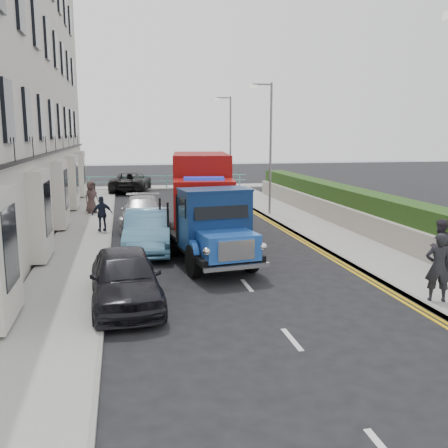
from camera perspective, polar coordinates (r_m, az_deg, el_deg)
ground at (r=12.95m, az=4.81°, el=-9.59°), size 120.00×120.00×0.00m
pavement_west at (r=21.19m, az=-15.98°, el=-1.92°), size 2.40×38.00×0.12m
pavement_east at (r=22.88m, az=11.23°, el=-0.83°), size 2.60×38.00×0.12m
promenade at (r=41.05m, az=-6.67°, el=4.17°), size 30.00×2.50×0.12m
sea_plane at (r=71.89m, az=-8.85°, el=6.67°), size 120.00×120.00×0.00m
garden_east at (r=23.54m, az=15.60°, el=1.37°), size 1.45×28.00×1.75m
seafront_railing at (r=40.21m, az=-6.58°, el=4.79°), size 13.00×0.08×1.11m
lamp_mid at (r=26.80m, az=5.10°, el=9.40°), size 1.23×0.18×7.00m
lamp_far at (r=36.49m, az=0.55°, el=9.67°), size 1.23×0.18×7.00m
bedford_lorry at (r=16.44m, az=-1.25°, el=-0.92°), size 2.89×5.74×2.61m
red_lorry at (r=21.38m, az=-2.59°, el=3.54°), size 3.09×6.99×3.54m
parked_car_front at (r=13.19m, az=-11.24°, el=-6.00°), size 1.96×4.43×1.48m
parked_car_mid at (r=19.04m, az=-8.70°, el=-0.78°), size 2.04×4.84×1.55m
parked_car_rear at (r=23.98m, az=-9.33°, el=1.33°), size 2.32×5.04×1.43m
seafront_car_left at (r=38.85m, az=-10.59°, el=4.77°), size 3.53×5.93×1.54m
seafront_car_right at (r=38.79m, az=-3.95°, el=4.75°), size 2.04×4.03×1.32m
pedestrian_east_near at (r=13.98m, az=23.29°, el=-4.55°), size 0.77×0.65×1.80m
pedestrian_east_far at (r=16.87m, az=23.38°, el=-2.31°), size 0.99×0.89×1.68m
pedestrian_west_near at (r=22.69m, az=-13.75°, el=1.14°), size 0.99×0.63×1.56m
pedestrian_west_far at (r=28.10m, az=-14.91°, el=2.99°), size 1.01×0.98×1.75m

